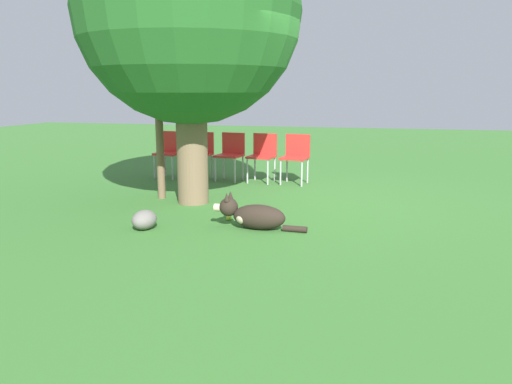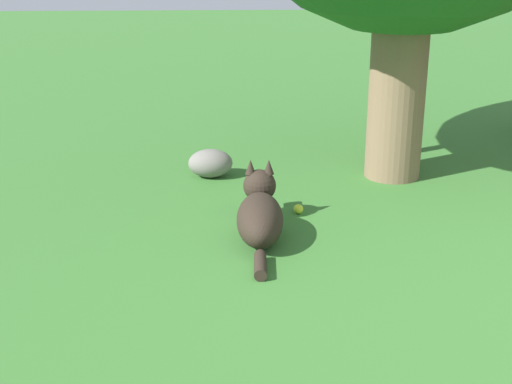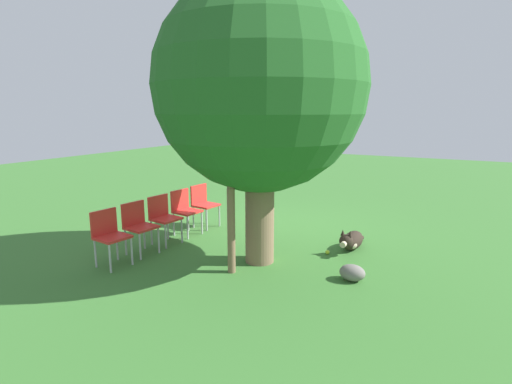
{
  "view_description": "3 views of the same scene",
  "coord_description": "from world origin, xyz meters",
  "views": [
    {
      "loc": [
        -7.0,
        -1.39,
        1.61
      ],
      "look_at": [
        -1.35,
        0.04,
        0.41
      ],
      "focal_mm": 35.0,
      "sensor_mm": 36.0,
      "label": 1
    },
    {
      "loc": [
        -1.71,
        -4.2,
        1.84
      ],
      "look_at": [
        -1.51,
        0.08,
        0.29
      ],
      "focal_mm": 50.0,
      "sensor_mm": 36.0,
      "label": 2
    },
    {
      "loc": [
        -3.06,
        6.48,
        2.31
      ],
      "look_at": [
        -0.3,
        1.25,
        1.11
      ],
      "focal_mm": 28.0,
      "sensor_mm": 36.0,
      "label": 3
    }
  ],
  "objects": [
    {
      "name": "garden_rock",
      "position": [
        -1.82,
        1.28,
        0.11
      ],
      "size": [
        0.36,
        0.27,
        0.23
      ],
      "color": "slate",
      "rests_on": "ground_plane"
    },
    {
      "name": "tennis_ball",
      "position": [
        -1.19,
        0.43,
        0.03
      ],
      "size": [
        0.07,
        0.07,
        0.07
      ],
      "color": "#CCE033",
      "rests_on": "ground_plane"
    },
    {
      "name": "fence_post",
      "position": [
        -0.19,
        1.8,
        0.66
      ],
      "size": [
        0.11,
        0.11,
        1.31
      ],
      "color": "brown",
      "rests_on": "ground_plane"
    },
    {
      "name": "dog",
      "position": [
        -1.49,
        0.04,
        0.16
      ],
      "size": [
        0.33,
        1.13,
        0.43
      ],
      "rotation": [
        0.0,
        0.0,
        1.52
      ],
      "color": "#2D231C",
      "rests_on": "ground_plane"
    },
    {
      "name": "ground_plane",
      "position": [
        0.0,
        0.0,
        0.0
      ],
      "size": [
        30.0,
        30.0,
        0.0
      ],
      "primitive_type": "plane",
      "color": "#38702D"
    }
  ]
}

